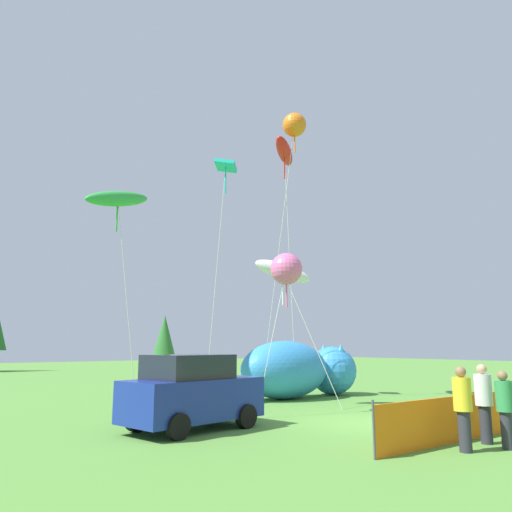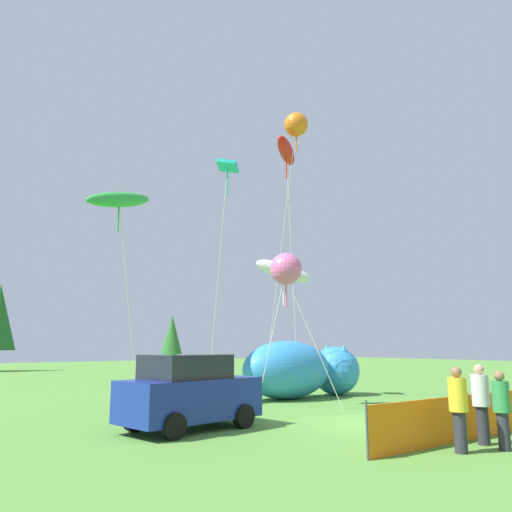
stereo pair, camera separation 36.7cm
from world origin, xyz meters
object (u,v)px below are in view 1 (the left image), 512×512
(kite_red_lizard, at_px, (284,152))
(kite_white_ghost, at_px, (283,271))
(folding_chair, at_px, (485,400))
(kite_pink_octopus, at_px, (286,269))
(spectator_in_blue_shirt, at_px, (484,400))
(spectator_in_red_shirt, at_px, (505,406))
(kite_orange_flower, at_px, (294,126))
(kite_green_fish, at_px, (118,199))
(kite_teal_diamond, at_px, (225,171))
(parked_car, at_px, (192,392))
(inflatable_cat, at_px, (298,371))
(spectator_in_black_shirt, at_px, (463,405))

(kite_red_lizard, bearing_deg, kite_white_ghost, -133.27)
(folding_chair, distance_m, kite_pink_octopus, 7.46)
(spectator_in_blue_shirt, bearing_deg, spectator_in_red_shirt, -110.66)
(kite_orange_flower, height_order, kite_green_fish, kite_orange_flower)
(spectator_in_blue_shirt, height_order, kite_teal_diamond, kite_teal_diamond)
(kite_orange_flower, bearing_deg, spectator_in_red_shirt, -105.41)
(kite_white_ghost, xyz_separation_m, kite_orange_flower, (1.81, 1.23, 6.90))
(spectator_in_blue_shirt, xyz_separation_m, kite_red_lizard, (2.37, 9.81, 9.83))
(spectator_in_red_shirt, bearing_deg, kite_teal_diamond, 87.43)
(kite_white_ghost, bearing_deg, spectator_in_blue_shirt, -94.80)
(parked_car, bearing_deg, inflatable_cat, 19.27)
(kite_red_lizard, relative_size, kite_green_fish, 1.34)
(spectator_in_red_shirt, bearing_deg, kite_pink_octopus, 93.06)
(kite_red_lizard, xyz_separation_m, kite_green_fish, (-6.94, 1.80, -3.03))
(kite_red_lizard, relative_size, kite_orange_flower, 0.91)
(spectator_in_red_shirt, bearing_deg, spectator_in_black_shirt, 158.67)
(kite_red_lizard, bearing_deg, inflatable_cat, 19.99)
(folding_chair, relative_size, kite_orange_flower, 0.08)
(spectator_in_black_shirt, xyz_separation_m, kite_white_ghost, (1.91, 8.21, 4.04))
(kite_orange_flower, xyz_separation_m, kite_green_fish, (-7.05, 2.37, -4.12))
(inflatable_cat, bearing_deg, folding_chair, -87.18)
(kite_red_lizard, height_order, kite_orange_flower, kite_orange_flower)
(folding_chair, xyz_separation_m, kite_teal_diamond, (-3.55, 9.42, 9.42))
(kite_white_ghost, relative_size, kite_orange_flower, 0.45)
(kite_pink_octopus, relative_size, kite_teal_diamond, 0.51)
(kite_teal_diamond, bearing_deg, inflatable_cat, -24.27)
(inflatable_cat, bearing_deg, kite_pink_octopus, -136.66)
(kite_red_lizard, bearing_deg, spectator_in_black_shirt, -109.84)
(parked_car, distance_m, folding_chair, 9.14)
(parked_car, xyz_separation_m, spectator_in_black_shirt, (3.26, -5.96, -0.01))
(kite_teal_diamond, xyz_separation_m, kite_green_fish, (-4.88, 0.10, -2.19))
(inflatable_cat, bearing_deg, spectator_in_black_shirt, -114.82)
(spectator_in_black_shirt, xyz_separation_m, kite_teal_diamond, (1.56, 11.71, 9.00))
(spectator_in_black_shirt, bearing_deg, kite_pink_octopus, 84.35)
(kite_red_lizard, bearing_deg, kite_orange_flower, -78.53)
(spectator_in_blue_shirt, distance_m, kite_red_lizard, 14.09)
(spectator_in_blue_shirt, xyz_separation_m, kite_white_ghost, (0.67, 8.01, 4.03))
(kite_pink_octopus, xyz_separation_m, kite_green_fish, (-3.97, 5.29, 3.00))
(spectator_in_blue_shirt, bearing_deg, kite_green_fish, 111.47)
(kite_white_ghost, bearing_deg, spectator_in_black_shirt, -103.13)
(kite_green_fish, bearing_deg, parked_car, -89.34)
(inflatable_cat, xyz_separation_m, kite_green_fish, (-7.88, 1.45, 6.67))
(kite_teal_diamond, height_order, kite_green_fish, kite_teal_diamond)
(inflatable_cat, bearing_deg, kite_teal_diamond, 154.66)
(kite_red_lizard, xyz_separation_m, kite_orange_flower, (0.12, -0.57, 1.10))
(kite_teal_diamond, relative_size, kite_orange_flower, 0.84)
(kite_green_fish, bearing_deg, spectator_in_black_shirt, -74.29)
(spectator_in_black_shirt, bearing_deg, folding_chair, 24.21)
(spectator_in_red_shirt, distance_m, kite_red_lizard, 14.60)
(kite_teal_diamond, xyz_separation_m, kite_orange_flower, (2.17, -2.27, 1.94))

